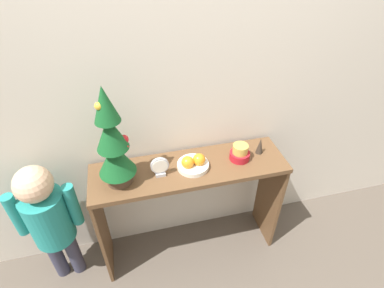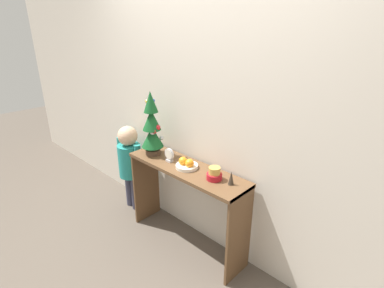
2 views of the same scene
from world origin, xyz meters
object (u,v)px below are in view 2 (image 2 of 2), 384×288
at_px(mini_tree, 152,126).
at_px(figurine, 231,178).
at_px(child_figure, 130,159).
at_px(desk_clock, 169,155).
at_px(fruit_bowl, 187,164).
at_px(singing_bowl, 214,174).

bearing_deg(mini_tree, figurine, 3.39).
bearing_deg(child_figure, figurine, 1.02).
bearing_deg(child_figure, desk_clock, -2.59).
bearing_deg(child_figure, mini_tree, -3.55).
relative_size(fruit_bowl, figurine, 1.73).
height_order(figurine, child_figure, child_figure).
xyz_separation_m(desk_clock, child_figure, (-0.67, 0.03, -0.27)).
distance_m(mini_tree, desk_clock, 0.31).
height_order(mini_tree, child_figure, mini_tree).
height_order(desk_clock, child_figure, child_figure).
xyz_separation_m(fruit_bowl, desk_clock, (-0.20, -0.02, 0.03)).
height_order(singing_bowl, figurine, figurine).
relative_size(fruit_bowl, singing_bowl, 1.53).
bearing_deg(figurine, mini_tree, -176.61).
bearing_deg(fruit_bowl, desk_clock, -175.33).
bearing_deg(mini_tree, singing_bowl, 1.91).
bearing_deg(singing_bowl, child_figure, 179.82).
bearing_deg(desk_clock, figurine, 4.86).
xyz_separation_m(singing_bowl, child_figure, (-1.16, 0.00, -0.25)).
xyz_separation_m(singing_bowl, figurine, (0.14, 0.03, 0.01)).
xyz_separation_m(fruit_bowl, singing_bowl, (0.29, 0.01, 0.01)).
bearing_deg(mini_tree, desk_clock, -0.72).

